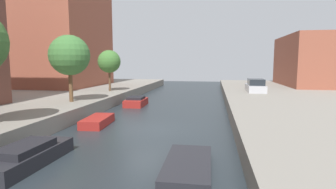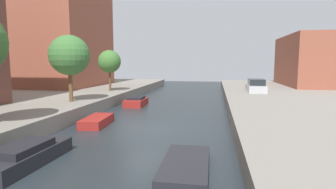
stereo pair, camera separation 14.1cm
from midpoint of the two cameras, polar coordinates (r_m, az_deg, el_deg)
ground_plane at (r=16.36m, az=-4.25°, el=-7.40°), size 84.00×84.00×0.00m
low_block_right at (r=40.52m, az=30.51°, el=6.21°), size 10.00×12.37×6.50m
street_tree_2 at (r=21.93m, az=-20.02°, el=7.80°), size 3.06×3.06×5.09m
street_tree_3 at (r=29.00m, az=-12.18°, el=6.84°), size 2.37×2.37×4.31m
parked_car at (r=29.41m, az=18.26°, el=1.67°), size 1.80×4.30×1.33m
moored_boat_left_2 at (r=12.12m, az=-27.50°, el=-11.41°), size 1.56×4.08×0.89m
moored_boat_left_3 at (r=17.91m, az=-14.64°, el=-5.48°), size 1.56×3.11×0.54m
moored_boat_left_4 at (r=25.19m, az=-6.63°, el=-1.54°), size 1.71×3.09×0.85m
moored_boat_right_2 at (r=10.21m, az=4.16°, el=-15.02°), size 1.72×3.79×0.44m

